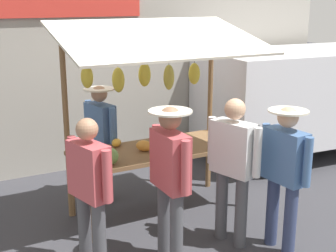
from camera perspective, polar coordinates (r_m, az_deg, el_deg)
name	(u,v)px	position (r m, az deg, el deg)	size (l,w,h in m)	color
ground_plane	(158,210)	(6.34, -1.29, -10.32)	(40.00, 40.00, 0.00)	#38383D
street_backdrop	(93,65)	(7.79, -9.14, 7.44)	(9.00, 0.30, 3.40)	#9E998E
market_stall	(154,98)	(5.85, -1.77, 3.43)	(2.50, 1.46, 2.50)	brown
vendor_with_sunhat	(101,133)	(6.47, -8.25, -0.90)	(0.42, 0.68, 1.62)	#726656
shopper_in_striped_shirt	(233,161)	(5.25, 7.97, -4.25)	(0.36, 0.70, 1.71)	#4C4C51
shopper_in_grey_tee	(90,185)	(4.76, -9.58, -7.10)	(0.34, 0.68, 1.63)	#4C4C51
shopper_with_shopping_bag	(170,172)	(4.80, 0.26, -5.70)	(0.44, 0.72, 1.71)	#4C4C51
shopper_with_ponytail	(284,167)	(5.21, 14.09, -4.95)	(0.43, 0.70, 1.65)	navy
parked_van	(313,91)	(8.84, 17.33, 4.07)	(4.53, 2.18, 1.88)	silver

